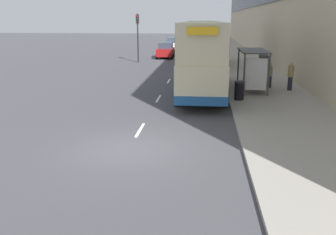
# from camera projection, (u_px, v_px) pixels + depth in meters

# --- Properties ---
(ground_plane) EXTENTS (220.00, 220.00, 0.00)m
(ground_plane) POSITION_uv_depth(u_px,v_px,m) (129.00, 149.00, 13.25)
(ground_plane) COLOR #424247
(pavement) EXTENTS (5.00, 93.00, 0.14)m
(pavement) POSITION_uv_depth(u_px,v_px,m) (234.00, 53.00, 49.69)
(pavement) COLOR gray
(pavement) RESTS_ON ground_plane
(lane_mark_0) EXTENTS (0.12, 2.00, 0.01)m
(lane_mark_0) POSITION_uv_depth(u_px,v_px,m) (140.00, 130.00, 15.53)
(lane_mark_0) COLOR silver
(lane_mark_0) RESTS_ON ground_plane
(lane_mark_1) EXTENTS (0.12, 2.00, 0.01)m
(lane_mark_1) POSITION_uv_depth(u_px,v_px,m) (158.00, 99.00, 21.67)
(lane_mark_1) COLOR silver
(lane_mark_1) RESTS_ON ground_plane
(lane_mark_2) EXTENTS (0.12, 2.00, 0.01)m
(lane_mark_2) POSITION_uv_depth(u_px,v_px,m) (169.00, 81.00, 27.80)
(lane_mark_2) COLOR silver
(lane_mark_2) RESTS_ON ground_plane
(lane_mark_3) EXTENTS (0.12, 2.00, 0.01)m
(lane_mark_3) POSITION_uv_depth(u_px,v_px,m) (175.00, 70.00, 33.94)
(lane_mark_3) COLOR silver
(lane_mark_3) RESTS_ON ground_plane
(lane_mark_4) EXTENTS (0.12, 2.00, 0.01)m
(lane_mark_4) POSITION_uv_depth(u_px,v_px,m) (180.00, 62.00, 40.07)
(lane_mark_4) COLOR silver
(lane_mark_4) RESTS_ON ground_plane
(lane_mark_5) EXTENTS (0.12, 2.00, 0.01)m
(lane_mark_5) POSITION_uv_depth(u_px,v_px,m) (183.00, 56.00, 46.21)
(lane_mark_5) COLOR silver
(lane_mark_5) RESTS_ON ground_plane
(lane_mark_6) EXTENTS (0.12, 2.00, 0.01)m
(lane_mark_6) POSITION_uv_depth(u_px,v_px,m) (186.00, 52.00, 52.35)
(lane_mark_6) COLOR silver
(lane_mark_6) RESTS_ON ground_plane
(bus_shelter) EXTENTS (1.60, 4.20, 2.48)m
(bus_shelter) POSITION_uv_depth(u_px,v_px,m) (256.00, 63.00, 22.91)
(bus_shelter) COLOR #4C4C51
(bus_shelter) RESTS_ON ground_plane
(double_decker_bus_near) EXTENTS (2.85, 11.50, 4.30)m
(double_decker_bus_near) POSITION_uv_depth(u_px,v_px,m) (202.00, 56.00, 22.68)
(double_decker_bus_near) COLOR beige
(double_decker_bus_near) RESTS_ON ground_plane
(double_decker_bus_ahead) EXTENTS (2.85, 10.63, 4.30)m
(double_decker_bus_ahead) POSITION_uv_depth(u_px,v_px,m) (203.00, 42.00, 36.81)
(double_decker_bus_ahead) COLOR beige
(double_decker_bus_ahead) RESTS_ON ground_plane
(car_0) EXTENTS (1.99, 4.07, 1.66)m
(car_0) POSITION_uv_depth(u_px,v_px,m) (204.00, 38.00, 74.01)
(car_0) COLOR black
(car_0) RESTS_ON ground_plane
(car_1) EXTENTS (1.93, 4.13, 1.68)m
(car_1) POSITION_uv_depth(u_px,v_px,m) (203.00, 42.00, 60.53)
(car_1) COLOR maroon
(car_1) RESTS_ON ground_plane
(car_2) EXTENTS (1.97, 3.96, 1.82)m
(car_2) POSITION_uv_depth(u_px,v_px,m) (166.00, 50.00, 43.99)
(car_2) COLOR maroon
(car_2) RESTS_ON ground_plane
(car_3) EXTENTS (2.03, 3.83, 1.83)m
(car_3) POSITION_uv_depth(u_px,v_px,m) (173.00, 44.00, 54.75)
(car_3) COLOR silver
(car_3) RESTS_ON ground_plane
(pedestrian_at_shelter) EXTENTS (0.36, 0.36, 1.84)m
(pedestrian_at_shelter) POSITION_uv_depth(u_px,v_px,m) (262.00, 68.00, 26.75)
(pedestrian_at_shelter) COLOR #23232D
(pedestrian_at_shelter) RESTS_ON ground_plane
(pedestrian_1) EXTENTS (0.35, 0.35, 1.77)m
(pedestrian_1) POSITION_uv_depth(u_px,v_px,m) (291.00, 76.00, 23.25)
(pedestrian_1) COLOR #23232D
(pedestrian_1) RESTS_ON ground_plane
(pedestrian_2) EXTENTS (0.32, 0.32, 1.61)m
(pedestrian_2) POSITION_uv_depth(u_px,v_px,m) (270.00, 75.00, 24.17)
(pedestrian_2) COLOR #23232D
(pedestrian_2) RESTS_ON ground_plane
(litter_bin) EXTENTS (0.55, 0.55, 1.05)m
(litter_bin) POSITION_uv_depth(u_px,v_px,m) (239.00, 90.00, 20.59)
(litter_bin) COLOR black
(litter_bin) RESTS_ON ground_plane
(traffic_light_far_kerb) EXTENTS (0.30, 0.32, 5.02)m
(traffic_light_far_kerb) POSITION_uv_depth(u_px,v_px,m) (138.00, 30.00, 38.98)
(traffic_light_far_kerb) COLOR black
(traffic_light_far_kerb) RESTS_ON ground_plane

